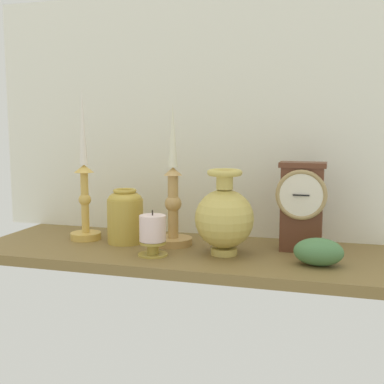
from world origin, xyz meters
The scene contains 9 objects.
ground_plane centered at (0.00, 0.00, -1.20)cm, with size 100.00×36.00×2.40cm, color brown.
back_wall centered at (0.00, 18.50, 32.50)cm, with size 120.00×2.00×65.00cm, color white.
mantel_clock centered at (28.56, 5.78, 11.18)cm, with size 11.82×7.25×21.22cm.
candlestick_tall_left centered at (-2.63, 3.15, 10.77)cm, with size 9.59×9.59×35.13cm.
candlestick_tall_center centered at (-26.74, 2.55, 12.89)cm, with size 8.00×8.00×39.21cm.
brass_vase_bulbous centered at (11.75, -2.67, 8.82)cm, with size 13.69×13.69×19.85cm.
brass_vase_jar centered at (-15.07, 1.90, 7.21)cm, with size 9.16×9.16×13.82cm.
pillar_candle_front centered at (-3.87, -8.06, 5.05)cm, with size 6.88×6.88×10.58cm.
ivy_sprig centered at (33.14, -5.99, 2.98)cm, with size 10.58×7.41×5.95cm.
Camera 1 is at (36.35, -113.45, 29.76)cm, focal length 46.76 mm.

